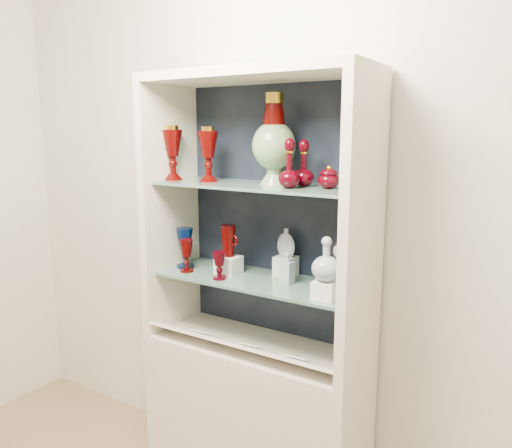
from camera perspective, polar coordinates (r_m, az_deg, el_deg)
The scene contains 30 objects.
wall_back at distance 2.32m, azimuth 2.90°, elevation 3.28°, with size 3.50×0.02×2.80m, color beige.
cabinet_base at distance 2.49m, azimuth 0.00°, elevation -21.42°, with size 1.00×0.40×0.75m, color beige.
cabinet_back_panel at distance 2.30m, azimuth 2.52°, elevation 1.35°, with size 0.98×0.02×1.15m, color black.
cabinet_side_left at distance 2.43m, azimuth -9.64°, elevation 1.69°, with size 0.04×0.40×1.15m, color beige.
cabinet_side_right at distance 1.93m, azimuth 12.13°, elevation -0.67°, with size 0.04×0.40×1.15m, color beige.
cabinet_top_cap at distance 2.12m, azimuth 0.00°, elevation 16.69°, with size 1.00×0.40×0.04m, color beige.
shelf_lower at distance 2.22m, azimuth 0.28°, elevation -6.41°, with size 0.92×0.34×0.01m, color slate.
shelf_upper at distance 2.14m, azimuth 0.29°, elevation 4.41°, with size 0.92×0.34×0.01m, color slate.
label_ledge at distance 2.22m, azimuth -1.56°, elevation -13.79°, with size 0.92×0.18×0.01m, color beige.
label_card_0 at distance 2.33m, azimuth -6.21°, elevation -12.19°, with size 0.10×0.07×0.00m, color white.
label_card_1 at distance 2.19m, azimuth -0.64°, elevation -13.68°, with size 0.10×0.07×0.00m, color white.
label_card_2 at distance 2.09m, azimuth 4.74°, elevation -14.98°, with size 0.10×0.07×0.00m, color white.
pedestal_lamp_left at distance 2.36m, azimuth -9.51°, elevation 8.03°, with size 0.10×0.10×0.25m, color #460100, non-canonical shape.
pedestal_lamp_right at distance 2.25m, azimuth -5.48°, elevation 7.93°, with size 0.09×0.09×0.24m, color #460100, non-canonical shape.
enamel_urn at distance 2.12m, azimuth 2.06°, elevation 9.65°, with size 0.18×0.18×0.38m, color #0B4524, non-canonical shape.
ruby_decanter_a at distance 1.98m, azimuth 3.83°, elevation 7.27°, with size 0.09×0.09×0.22m, color #460009, non-canonical shape.
ruby_decanter_b at distance 2.05m, azimuth 5.48°, elevation 7.11°, with size 0.09×0.09×0.20m, color #460009, non-canonical shape.
lidded_bowl at distance 1.99m, azimuth 8.31°, elevation 5.38°, with size 0.08×0.08×0.10m, color #460009, non-canonical shape.
cobalt_goblet at distance 2.40m, azimuth -8.12°, elevation -2.72°, with size 0.08×0.08×0.19m, color #03143F, non-canonical shape.
ruby_goblet_tall at distance 2.33m, azimuth -7.95°, elevation -3.60°, with size 0.06×0.06×0.15m, color #460100, non-canonical shape.
ruby_goblet_small at distance 2.21m, azimuth -4.22°, elevation -4.77°, with size 0.06×0.06×0.12m, color #460009, non-canonical shape.
riser_ruby_pitcher at distance 2.30m, azimuth -3.14°, elevation -4.68°, with size 0.10×0.10×0.08m, color silver.
ruby_pitcher at distance 2.27m, azimuth -3.17°, elevation -1.94°, with size 0.11×0.07×0.14m, color #460100, non-canonical shape.
clear_square_bottle at distance 2.14m, azimuth 3.62°, elevation -4.98°, with size 0.05×0.05×0.14m, color #8F9DA6, non-canonical shape.
riser_flat_flask at distance 2.26m, azimuth 3.42°, elevation -4.83°, with size 0.09×0.09×0.09m, color silver.
flat_flask at distance 2.23m, azimuth 3.45°, elevation -2.08°, with size 0.09×0.04×0.13m, color #B2B8C8, non-canonical shape.
riser_clear_round_decanter at distance 1.98m, azimuth 7.94°, elevation -7.46°, with size 0.09×0.09×0.07m, color silver.
clear_round_decanter at distance 1.95m, azimuth 8.03°, elevation -4.11°, with size 0.11×0.11×0.17m, color #8F9DA6, non-canonical shape.
riser_cameo_medallion at distance 2.07m, azimuth 9.62°, elevation -6.27°, with size 0.08×0.08×0.10m, color silver.
cameo_medallion at distance 2.04m, azimuth 9.72°, elevation -3.25°, with size 0.11×0.04×0.12m, color black, non-canonical shape.
Camera 1 is at (1.12, -0.26, 1.70)m, focal length 35.00 mm.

